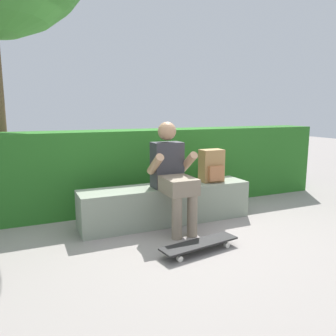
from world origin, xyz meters
name	(u,v)px	position (x,y,z in m)	size (l,w,h in m)	color
ground_plane	(176,229)	(0.00, 0.00, 0.00)	(24.00, 24.00, 0.00)	gray
bench_main	(167,204)	(0.00, 0.27, 0.22)	(2.06, 0.43, 0.45)	gray
person_skater	(172,172)	(-0.02, 0.06, 0.65)	(0.49, 0.62, 1.20)	#333338
skateboard_near_person	(200,244)	(-0.05, -0.63, 0.07)	(0.82, 0.32, 0.09)	black
backpack_on_bench	(212,166)	(0.61, 0.26, 0.64)	(0.28, 0.23, 0.40)	#A37A47
hedge_row	(139,169)	(-0.08, 1.05, 0.53)	(5.68, 0.53, 1.06)	#286821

